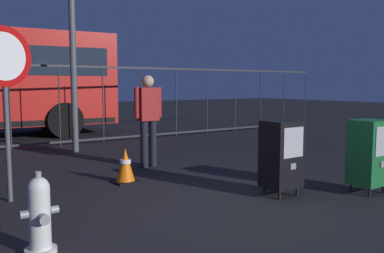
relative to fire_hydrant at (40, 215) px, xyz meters
The scene contains 8 objects.
ground_plane 2.19m from the fire_hydrant, ahead, with size 60.00×60.00×0.00m, color black.
fire_hydrant is the anchor object (origin of this frame).
newspaper_box_primary 4.33m from the fire_hydrant, ahead, with size 0.48×0.42×1.02m.
newspaper_box_secondary 3.21m from the fire_hydrant, ahead, with size 0.48×0.42×1.02m.
stop_sign 2.29m from the fire_hydrant, 86.23° to the left, with size 0.71×0.31×2.23m.
pedestrian 3.99m from the fire_hydrant, 47.08° to the left, with size 0.55×0.22×1.67m.
traffic_cone 2.70m from the fire_hydrant, 48.20° to the left, with size 0.36×0.36×0.53m.
fence_barrier 6.77m from the fire_hydrant, 71.32° to the left, with size 18.03×0.04×2.00m.
Camera 1 is at (-3.08, -3.64, 1.50)m, focal length 38.56 mm.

